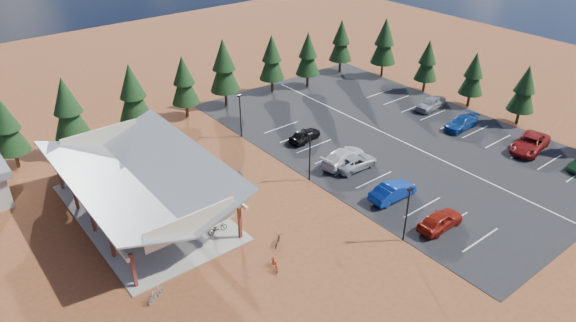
{
  "coord_description": "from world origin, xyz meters",
  "views": [
    {
      "loc": [
        -23.31,
        -30.41,
        26.87
      ],
      "look_at": [
        3.85,
        3.93,
        1.7
      ],
      "focal_mm": 32.0,
      "sensor_mm": 36.0,
      "label": 1
    }
  ],
  "objects_px": {
    "lamp_post_0": "(407,211)",
    "bike_2": "(125,203)",
    "bike_pavilion": "(140,175)",
    "bike_12": "(277,241)",
    "bike_4": "(217,228)",
    "car_1": "(393,191)",
    "car_7": "(461,123)",
    "trash_bin_0": "(213,196)",
    "bike_9": "(156,294)",
    "bike_1": "(140,227)",
    "bike_14": "(236,172)",
    "bike_6": "(157,180)",
    "lamp_post_1": "(310,154)",
    "car_6": "(530,143)",
    "bike_15": "(212,202)",
    "bike_16": "(232,184)",
    "bike_7": "(139,162)",
    "car_3": "(343,157)",
    "car_2": "(355,162)",
    "bike_3": "(95,178)",
    "bike_5": "(165,209)",
    "bike_11": "(275,264)",
    "car_0": "(440,220)",
    "car_8": "(431,103)",
    "lamp_post_2": "(240,113)",
    "car_4": "(305,135)",
    "trash_bin_1": "(222,181)"
  },
  "relations": [
    {
      "from": "lamp_post_1",
      "to": "bike_15",
      "type": "xyz_separation_m",
      "value": [
        -9.84,
        2.1,
        -2.5
      ]
    },
    {
      "from": "bike_9",
      "to": "car_0",
      "type": "distance_m",
      "value": 23.87
    },
    {
      "from": "car_6",
      "to": "bike_2",
      "type": "bearing_deg",
      "value": -123.27
    },
    {
      "from": "car_6",
      "to": "car_1",
      "type": "bearing_deg",
      "value": -108.47
    },
    {
      "from": "bike_14",
      "to": "car_4",
      "type": "bearing_deg",
      "value": -9.86
    },
    {
      "from": "bike_7",
      "to": "car_3",
      "type": "relative_size",
      "value": 0.28
    },
    {
      "from": "trash_bin_1",
      "to": "car_7",
      "type": "relative_size",
      "value": 0.18
    },
    {
      "from": "bike_pavilion",
      "to": "bike_15",
      "type": "relative_size",
      "value": 12.27
    },
    {
      "from": "car_6",
      "to": "bike_1",
      "type": "bearing_deg",
      "value": -117.5
    },
    {
      "from": "bike_11",
      "to": "bike_9",
      "type": "bearing_deg",
      "value": -177.49
    },
    {
      "from": "bike_9",
      "to": "car_2",
      "type": "xyz_separation_m",
      "value": [
        24.2,
        4.4,
        0.23
      ]
    },
    {
      "from": "bike_pavilion",
      "to": "bike_2",
      "type": "xyz_separation_m",
      "value": [
        -1.15,
        1.7,
        -3.31
      ]
    },
    {
      "from": "bike_7",
      "to": "car_7",
      "type": "distance_m",
      "value": 36.75
    },
    {
      "from": "bike_14",
      "to": "car_7",
      "type": "distance_m",
      "value": 27.7
    },
    {
      "from": "bike_5",
      "to": "bike_11",
      "type": "xyz_separation_m",
      "value": [
        3.41,
        -11.57,
        -0.15
      ]
    },
    {
      "from": "bike_6",
      "to": "lamp_post_1",
      "type": "bearing_deg",
      "value": -108.0
    },
    {
      "from": "bike_14",
      "to": "bike_16",
      "type": "bearing_deg",
      "value": -151.31
    },
    {
      "from": "bike_6",
      "to": "car_8",
      "type": "height_order",
      "value": "car_8"
    },
    {
      "from": "car_1",
      "to": "car_7",
      "type": "relative_size",
      "value": 0.99
    },
    {
      "from": "bike_3",
      "to": "car_7",
      "type": "distance_m",
      "value": 40.99
    },
    {
      "from": "lamp_post_1",
      "to": "bike_9",
      "type": "bearing_deg",
      "value": -163.81
    },
    {
      "from": "bike_11",
      "to": "bike_14",
      "type": "distance_m",
      "value": 14.19
    },
    {
      "from": "bike_5",
      "to": "car_0",
      "type": "xyz_separation_m",
      "value": [
        17.52,
        -16.24,
        0.21
      ]
    },
    {
      "from": "lamp_post_2",
      "to": "bike_1",
      "type": "relative_size",
      "value": 2.81
    },
    {
      "from": "trash_bin_0",
      "to": "bike_12",
      "type": "xyz_separation_m",
      "value": [
        0.81,
        -8.79,
        -0.04
      ]
    },
    {
      "from": "bike_15",
      "to": "bike_16",
      "type": "bearing_deg",
      "value": -90.48
    },
    {
      "from": "bike_15",
      "to": "car_1",
      "type": "relative_size",
      "value": 0.32
    },
    {
      "from": "bike_3",
      "to": "bike_7",
      "type": "bearing_deg",
      "value": -96.71
    },
    {
      "from": "car_0",
      "to": "bike_16",
      "type": "bearing_deg",
      "value": 32.43
    },
    {
      "from": "lamp_post_1",
      "to": "car_0",
      "type": "distance_m",
      "value": 13.51
    },
    {
      "from": "trash_bin_1",
      "to": "bike_5",
      "type": "height_order",
      "value": "bike_5"
    },
    {
      "from": "lamp_post_1",
      "to": "bike_2",
      "type": "relative_size",
      "value": 3.28
    },
    {
      "from": "lamp_post_0",
      "to": "bike_2",
      "type": "height_order",
      "value": "lamp_post_0"
    },
    {
      "from": "bike_6",
      "to": "bike_15",
      "type": "relative_size",
      "value": 1.0
    },
    {
      "from": "lamp_post_1",
      "to": "bike_2",
      "type": "xyz_separation_m",
      "value": [
        -16.15,
        6.7,
        -2.46
      ]
    },
    {
      "from": "bike_pavilion",
      "to": "car_8",
      "type": "distance_m",
      "value": 38.27
    },
    {
      "from": "lamp_post_0",
      "to": "bike_12",
      "type": "relative_size",
      "value": 3.32
    },
    {
      "from": "bike_4",
      "to": "bike_7",
      "type": "bearing_deg",
      "value": 5.69
    },
    {
      "from": "bike_4",
      "to": "bike_5",
      "type": "relative_size",
      "value": 1.03
    },
    {
      "from": "bike_pavilion",
      "to": "bike_12",
      "type": "distance_m",
      "value": 13.21
    },
    {
      "from": "car_1",
      "to": "car_0",
      "type": "bearing_deg",
      "value": 179.05
    },
    {
      "from": "car_1",
      "to": "car_7",
      "type": "height_order",
      "value": "car_1"
    },
    {
      "from": "bike_1",
      "to": "bike_2",
      "type": "height_order",
      "value": "bike_1"
    },
    {
      "from": "trash_bin_0",
      "to": "bike_9",
      "type": "relative_size",
      "value": 0.55
    },
    {
      "from": "bike_12",
      "to": "bike_4",
      "type": "bearing_deg",
      "value": -4.69
    },
    {
      "from": "trash_bin_1",
      "to": "bike_6",
      "type": "xyz_separation_m",
      "value": [
        -4.87,
        4.0,
        0.07
      ]
    },
    {
      "from": "bike_1",
      "to": "bike_2",
      "type": "distance_m",
      "value": 4.34
    },
    {
      "from": "lamp_post_2",
      "to": "bike_6",
      "type": "distance_m",
      "value": 12.85
    },
    {
      "from": "bike_9",
      "to": "bike_14",
      "type": "bearing_deg",
      "value": -77.82
    },
    {
      "from": "car_4",
      "to": "car_3",
      "type": "bearing_deg",
      "value": 167.3
    }
  ]
}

